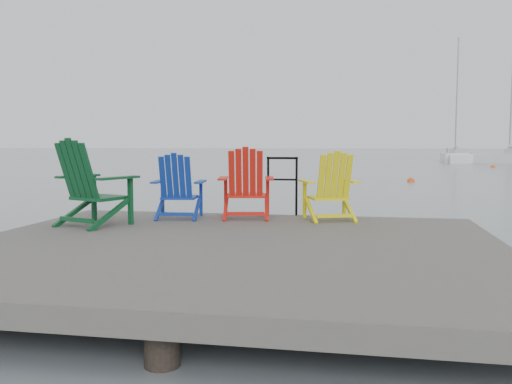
% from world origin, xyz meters
% --- Properties ---
extents(ground, '(400.00, 400.00, 0.00)m').
position_xyz_m(ground, '(0.00, 0.00, 0.00)').
color(ground, slate).
rests_on(ground, ground).
extents(dock, '(6.00, 5.00, 1.40)m').
position_xyz_m(dock, '(0.00, 0.00, 0.35)').
color(dock, '#282624').
rests_on(dock, ground).
extents(handrail, '(0.48, 0.04, 0.90)m').
position_xyz_m(handrail, '(0.25, 2.45, 1.04)').
color(handrail, black).
rests_on(handrail, dock).
extents(chair_green, '(1.09, 1.04, 1.13)m').
position_xyz_m(chair_green, '(-2.12, 0.89, 1.07)').
color(chair_green, '#0B3F1E').
rests_on(chair_green, dock).
extents(chair_blue, '(0.82, 0.77, 0.94)m').
position_xyz_m(chair_blue, '(-1.20, 1.77, 0.97)').
color(chair_blue, navy).
rests_on(chair_blue, dock).
extents(chair_red, '(0.91, 0.85, 1.02)m').
position_xyz_m(chair_red, '(-0.22, 1.97, 1.01)').
color(chair_red, red).
rests_on(chair_red, dock).
extents(chair_yellow, '(0.92, 0.88, 0.97)m').
position_xyz_m(chair_yellow, '(1.01, 1.98, 0.99)').
color(chair_yellow, yellow).
rests_on(chair_yellow, dock).
extents(sailboat_near, '(2.92, 8.47, 11.48)m').
position_xyz_m(sailboat_near, '(10.33, 45.82, 0.36)').
color(sailboat_near, white).
rests_on(sailboat_near, ground).
extents(buoy_a, '(0.33, 0.33, 0.33)m').
position_xyz_m(buoy_a, '(3.73, 18.12, 0.00)').
color(buoy_a, '#E6480D').
rests_on(buoy_a, ground).
extents(buoy_b, '(0.37, 0.37, 0.37)m').
position_xyz_m(buoy_b, '(-0.45, 27.62, 0.00)').
color(buoy_b, red).
rests_on(buoy_b, ground).
extents(buoy_c, '(0.34, 0.34, 0.34)m').
position_xyz_m(buoy_c, '(10.73, 33.76, 0.00)').
color(buoy_c, '#ED520D').
rests_on(buoy_c, ground).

